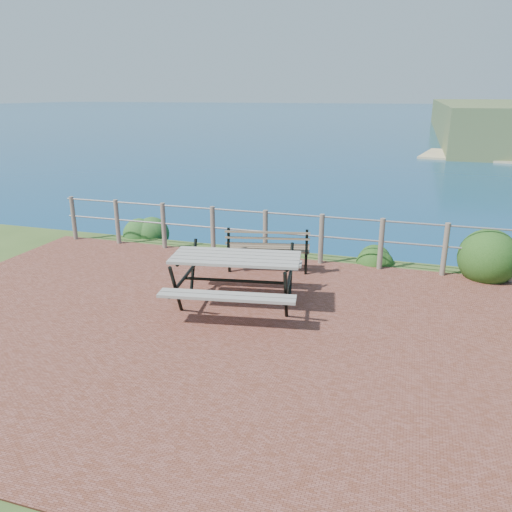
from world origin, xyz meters
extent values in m
cube|color=brown|center=(0.00, 0.00, 0.00)|extent=(10.00, 7.00, 0.12)
plane|color=navy|center=(0.00, 200.00, 0.00)|extent=(1200.00, 1200.00, 0.00)
cylinder|color=#6B5B4C|center=(-4.60, 3.35, 0.52)|extent=(0.10, 0.10, 1.00)
cylinder|color=#6B5B4C|center=(-3.45, 3.35, 0.52)|extent=(0.10, 0.10, 1.00)
cylinder|color=#6B5B4C|center=(-2.30, 3.35, 0.52)|extent=(0.10, 0.10, 1.00)
cylinder|color=#6B5B4C|center=(-1.15, 3.35, 0.52)|extent=(0.10, 0.10, 1.00)
cylinder|color=#6B5B4C|center=(0.00, 3.35, 0.52)|extent=(0.10, 0.10, 1.00)
cylinder|color=#6B5B4C|center=(1.15, 3.35, 0.52)|extent=(0.10, 0.10, 1.00)
cylinder|color=#6B5B4C|center=(2.30, 3.35, 0.52)|extent=(0.10, 0.10, 1.00)
cylinder|color=#6B5B4C|center=(3.45, 3.35, 0.52)|extent=(0.10, 0.10, 1.00)
cylinder|color=slate|center=(0.00, 3.35, 0.97)|extent=(9.40, 0.04, 0.04)
cylinder|color=slate|center=(0.00, 3.35, 0.57)|extent=(9.40, 0.04, 0.04)
cube|color=gray|center=(0.25, 0.85, 0.83)|extent=(2.09, 1.13, 0.04)
cube|color=gray|center=(0.25, 0.85, 0.50)|extent=(2.00, 0.61, 0.04)
cube|color=gray|center=(0.25, 0.85, 0.50)|extent=(2.00, 0.61, 0.04)
cylinder|color=black|center=(0.25, 0.85, 0.45)|extent=(1.69, 0.33, 0.05)
cube|color=brown|center=(0.27, 2.62, 0.45)|extent=(1.61, 0.71, 0.04)
cube|color=brown|center=(0.27, 2.62, 0.72)|extent=(1.55, 0.45, 0.36)
cube|color=black|center=(0.27, 2.62, 0.23)|extent=(0.06, 0.07, 0.43)
cube|color=black|center=(0.27, 2.62, 0.23)|extent=(0.06, 0.07, 0.43)
cube|color=black|center=(0.27, 2.62, 0.23)|extent=(0.06, 0.07, 0.43)
cube|color=black|center=(0.27, 2.62, 0.23)|extent=(0.06, 0.07, 0.43)
ellipsoid|color=#1D4314|center=(4.53, 3.45, 0.00)|extent=(1.09, 1.09, 1.56)
ellipsoid|color=#245720|center=(-3.38, 4.10, 0.00)|extent=(0.83, 0.83, 0.59)
ellipsoid|color=#1D4314|center=(2.15, 3.88, 0.00)|extent=(0.79, 0.79, 0.54)
camera|label=1|loc=(2.75, -6.04, 3.26)|focal=35.00mm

